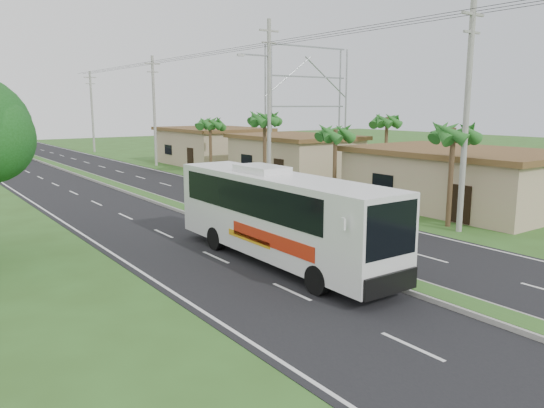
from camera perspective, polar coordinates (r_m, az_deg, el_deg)
ground at (r=20.01m, az=10.09°, el=-7.32°), size 180.00×180.00×0.00m
road_asphalt at (r=36.41m, az=-13.12°, el=0.66°), size 14.00×160.00×0.02m
median_strip at (r=36.39m, az=-13.12°, el=0.80°), size 1.20×160.00×0.18m
lane_edge_left at (r=34.43m, az=-23.42°, el=-0.51°), size 0.12×160.00×0.01m
lane_edge_right at (r=39.44m, az=-4.13°, el=1.64°), size 0.12×160.00×0.01m
shop_near at (r=34.03m, az=19.40°, el=2.68°), size 8.60×12.60×3.52m
shop_mid at (r=45.01m, az=2.43°, el=5.14°), size 7.60×10.60×3.67m
shop_far at (r=56.61m, az=-6.45°, el=6.26°), size 8.60×11.60×3.82m
palm_verge_a at (r=27.97m, az=18.93°, el=7.23°), size 2.40×2.40×5.45m
palm_verge_b at (r=34.26m, az=6.84°, el=7.58°), size 2.40×2.40×5.05m
palm_verge_c at (r=39.30m, az=-0.81°, el=9.14°), size 2.40×2.40×5.85m
palm_verge_d at (r=47.21m, az=-6.68°, el=8.60°), size 2.40×2.40×5.25m
palm_behind_shop at (r=42.11m, az=12.26°, el=8.73°), size 2.40×2.40×5.65m
utility_pole_a at (r=26.97m, az=20.18°, el=9.04°), size 1.60×0.28×11.00m
utility_pole_b at (r=38.29m, az=-0.35°, el=10.80°), size 3.20×0.28×12.00m
utility_pole_c at (r=55.79m, az=-12.55°, el=9.87°), size 1.60×0.28×11.00m
utility_pole_d at (r=74.55m, az=-18.79°, el=9.47°), size 1.60×0.28×10.50m
billboard_lattice at (r=56.07m, az=3.84°, el=11.27°), size 10.18×1.18×12.07m
coach_bus_main at (r=20.51m, az=0.62°, el=-0.79°), size 2.58×11.57×3.73m
motorcyclist at (r=24.05m, az=1.01°, el=-2.00°), size 1.81×1.16×2.36m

